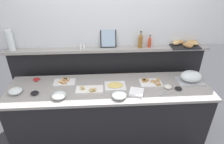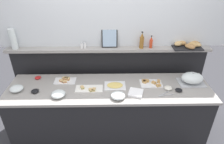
# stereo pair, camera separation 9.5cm
# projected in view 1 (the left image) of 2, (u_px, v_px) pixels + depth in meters

# --- Properties ---
(ground_plane) EXTENTS (12.00, 12.00, 0.00)m
(ground_plane) POSITION_uv_depth(u_px,v_px,m) (108.00, 110.00, 3.55)
(ground_plane) COLOR #38383D
(buffet_counter) EXTENTS (2.64, 0.69, 0.91)m
(buffet_counter) POSITION_uv_depth(u_px,v_px,m) (110.00, 114.00, 2.81)
(buffet_counter) COLOR black
(buffet_counter) RESTS_ON ground_plane
(back_ledge_unit) EXTENTS (2.88, 0.22, 1.27)m
(back_ledge_unit) POSITION_uv_depth(u_px,v_px,m) (108.00, 81.00, 3.15)
(back_ledge_unit) COLOR black
(back_ledge_unit) RESTS_ON ground_plane
(sandwich_platter_rear) EXTENTS (0.29, 0.17, 0.04)m
(sandwich_platter_rear) POSITION_uv_depth(u_px,v_px,m) (64.00, 81.00, 2.68)
(sandwich_platter_rear) COLOR white
(sandwich_platter_rear) RESTS_ON buffet_counter
(sandwich_platter_front) EXTENTS (0.29, 0.20, 0.04)m
(sandwich_platter_front) POSITION_uv_depth(u_px,v_px,m) (151.00, 82.00, 2.67)
(sandwich_platter_front) COLOR white
(sandwich_platter_front) RESTS_ON buffet_counter
(sandwich_platter_side) EXTENTS (0.35, 0.17, 0.04)m
(sandwich_platter_side) POSITION_uv_depth(u_px,v_px,m) (89.00, 89.00, 2.52)
(sandwich_platter_side) COLOR white
(sandwich_platter_side) RESTS_ON buffet_counter
(cold_cuts_platter) EXTENTS (0.28, 0.21, 0.02)m
(cold_cuts_platter) POSITION_uv_depth(u_px,v_px,m) (115.00, 85.00, 2.60)
(cold_cuts_platter) COLOR white
(cold_cuts_platter) RESTS_ON buffet_counter
(serving_cloche) EXTENTS (0.34, 0.24, 0.17)m
(serving_cloche) POSITION_uv_depth(u_px,v_px,m) (191.00, 77.00, 2.67)
(serving_cloche) COLOR #B7BABF
(serving_cloche) RESTS_ON buffet_counter
(glass_bowl_large) EXTENTS (0.17, 0.17, 0.07)m
(glass_bowl_large) POSITION_uv_depth(u_px,v_px,m) (119.00, 96.00, 2.38)
(glass_bowl_large) COLOR silver
(glass_bowl_large) RESTS_ON buffet_counter
(glass_bowl_medium) EXTENTS (0.17, 0.17, 0.07)m
(glass_bowl_medium) POSITION_uv_depth(u_px,v_px,m) (59.00, 96.00, 2.38)
(glass_bowl_medium) COLOR silver
(glass_bowl_medium) RESTS_ON buffet_counter
(glass_bowl_small) EXTENTS (0.16, 0.16, 0.07)m
(glass_bowl_small) POSITION_uv_depth(u_px,v_px,m) (16.00, 91.00, 2.46)
(glass_bowl_small) COLOR silver
(glass_bowl_small) RESTS_ON buffet_counter
(condiment_bowl_cream) EXTENTS (0.10, 0.10, 0.04)m
(condiment_bowl_cream) POSITION_uv_depth(u_px,v_px,m) (168.00, 87.00, 2.56)
(condiment_bowl_cream) COLOR silver
(condiment_bowl_cream) RESTS_ON buffet_counter
(condiment_bowl_dark) EXTENTS (0.10, 0.10, 0.03)m
(condiment_bowl_dark) POSITION_uv_depth(u_px,v_px,m) (35.00, 93.00, 2.44)
(condiment_bowl_dark) COLOR black
(condiment_bowl_dark) RESTS_ON buffet_counter
(condiment_bowl_red) EXTENTS (0.08, 0.08, 0.03)m
(condiment_bowl_red) POSITION_uv_depth(u_px,v_px,m) (37.00, 79.00, 2.72)
(condiment_bowl_red) COLOR red
(condiment_bowl_red) RESTS_ON buffet_counter
(condiment_bowl_teal) EXTENTS (0.09, 0.09, 0.03)m
(condiment_bowl_teal) POSITION_uv_depth(u_px,v_px,m) (178.00, 88.00, 2.53)
(condiment_bowl_teal) COLOR black
(condiment_bowl_teal) RESTS_ON buffet_counter
(serving_tongs) EXTENTS (0.19, 0.11, 0.01)m
(serving_tongs) POSITION_uv_depth(u_px,v_px,m) (165.00, 93.00, 2.46)
(serving_tongs) COLOR #B7BABF
(serving_tongs) RESTS_ON buffet_counter
(napkin_stack) EXTENTS (0.21, 0.21, 0.03)m
(napkin_stack) POSITION_uv_depth(u_px,v_px,m) (136.00, 92.00, 2.46)
(napkin_stack) COLOR white
(napkin_stack) RESTS_ON buffet_counter
(vinegar_bottle_amber) EXTENTS (0.06, 0.06, 0.24)m
(vinegar_bottle_amber) POSITION_uv_depth(u_px,v_px,m) (140.00, 40.00, 2.74)
(vinegar_bottle_amber) COLOR #8E5B23
(vinegar_bottle_amber) RESTS_ON back_ledge_unit
(hot_sauce_bottle) EXTENTS (0.04, 0.04, 0.18)m
(hot_sauce_bottle) POSITION_uv_depth(u_px,v_px,m) (150.00, 42.00, 2.77)
(hot_sauce_bottle) COLOR red
(hot_sauce_bottle) RESTS_ON back_ledge_unit
(salt_shaker) EXTENTS (0.03, 0.03, 0.09)m
(salt_shaker) POSITION_uv_depth(u_px,v_px,m) (81.00, 46.00, 2.74)
(salt_shaker) COLOR white
(salt_shaker) RESTS_ON back_ledge_unit
(pepper_shaker) EXTENTS (0.03, 0.03, 0.09)m
(pepper_shaker) POSITION_uv_depth(u_px,v_px,m) (84.00, 46.00, 2.74)
(pepper_shaker) COLOR white
(pepper_shaker) RESTS_ON back_ledge_unit
(bread_basket) EXTENTS (0.42, 0.29, 0.08)m
(bread_basket) POSITION_uv_depth(u_px,v_px,m) (187.00, 44.00, 2.83)
(bread_basket) COLOR black
(bread_basket) RESTS_ON back_ledge_unit
(framed_picture) EXTENTS (0.22, 0.07, 0.26)m
(framed_picture) POSITION_uv_depth(u_px,v_px,m) (108.00, 38.00, 2.75)
(framed_picture) COLOR black
(framed_picture) RESTS_ON back_ledge_unit
(water_carafe) EXTENTS (0.09, 0.09, 0.28)m
(water_carafe) POSITION_uv_depth(u_px,v_px,m) (10.00, 40.00, 2.64)
(water_carafe) COLOR silver
(water_carafe) RESTS_ON back_ledge_unit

